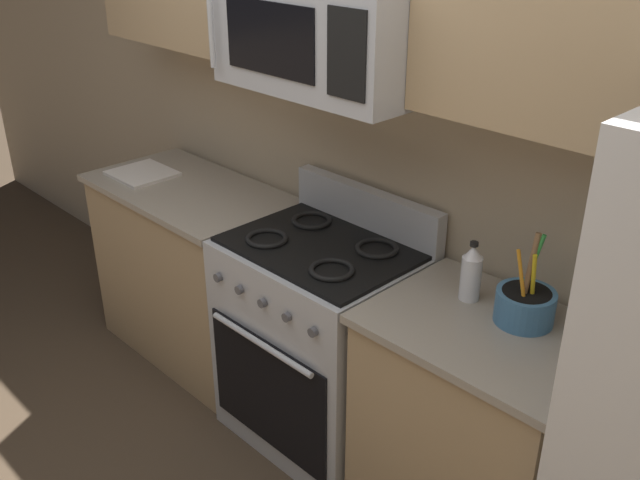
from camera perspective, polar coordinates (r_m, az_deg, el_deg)
The scene contains 8 objects.
wall_back at distance 2.89m, azimuth 5.32°, elevation 8.53°, with size 8.00×0.10×2.60m, color tan.
counter_left at distance 3.63m, azimuth -10.08°, elevation -2.44°, with size 1.04×0.59×0.91m.
range_oven at distance 3.01m, azimuth 0.10°, elevation -8.13°, with size 0.76×0.63×1.09m.
counter_right at distance 2.64m, azimuth 12.30°, elevation -15.02°, with size 0.76×0.59×0.91m.
microwave at distance 2.54m, azimuth 0.55°, elevation 16.27°, with size 0.79×0.44×0.39m.
utensil_crock at distance 2.39m, azimuth 16.19°, elevation -5.04°, with size 0.19×0.19×0.31m.
cutting_board at distance 3.64m, azimuth -14.11°, elevation 5.22°, with size 0.30×0.27×0.02m, color silver.
bottle_vinegar at distance 2.46m, azimuth 12.08°, elevation -2.62°, with size 0.07×0.07×0.22m.
Camera 1 is at (1.77, -1.08, 2.17)m, focal length 39.73 mm.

